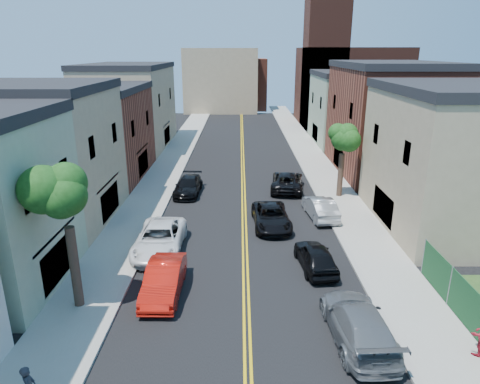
{
  "coord_description": "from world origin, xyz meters",
  "views": [
    {
      "loc": [
        -0.31,
        -3.56,
        11.57
      ],
      "look_at": [
        -0.3,
        25.32,
        2.0
      ],
      "focal_mm": 32.04,
      "sensor_mm": 36.0,
      "label": 1
    }
  ],
  "objects_px": {
    "silver_car_right": "(320,207)",
    "red_sedan": "(164,280)",
    "black_suv_lane": "(271,217)",
    "white_pickup": "(160,239)",
    "black_car_right": "(316,257)",
    "dark_car_right_far": "(287,181)",
    "black_car_left": "(188,186)",
    "grey_car_right": "(358,323)",
    "grey_car_left": "(156,234)"
  },
  "relations": [
    {
      "from": "grey_car_left",
      "to": "black_car_right",
      "type": "xyz_separation_m",
      "value": [
        9.39,
        -2.98,
        -0.02
      ]
    },
    {
      "from": "black_car_right",
      "to": "dark_car_right_far",
      "type": "height_order",
      "value": "dark_car_right_far"
    },
    {
      "from": "red_sedan",
      "to": "dark_car_right_far",
      "type": "bearing_deg",
      "value": 65.56
    },
    {
      "from": "red_sedan",
      "to": "dark_car_right_far",
      "type": "relative_size",
      "value": 0.85
    },
    {
      "from": "red_sedan",
      "to": "white_pickup",
      "type": "height_order",
      "value": "white_pickup"
    },
    {
      "from": "red_sedan",
      "to": "black_car_left",
      "type": "bearing_deg",
      "value": 92.77
    },
    {
      "from": "white_pickup",
      "to": "black_car_left",
      "type": "height_order",
      "value": "white_pickup"
    },
    {
      "from": "white_pickup",
      "to": "grey_car_right",
      "type": "height_order",
      "value": "white_pickup"
    },
    {
      "from": "black_suv_lane",
      "to": "white_pickup",
      "type": "bearing_deg",
      "value": -153.82
    },
    {
      "from": "black_car_right",
      "to": "dark_car_right_far",
      "type": "bearing_deg",
      "value": -95.57
    },
    {
      "from": "grey_car_right",
      "to": "silver_car_right",
      "type": "relative_size",
      "value": 1.2
    },
    {
      "from": "grey_car_right",
      "to": "silver_car_right",
      "type": "bearing_deg",
      "value": -96.51
    },
    {
      "from": "black_car_left",
      "to": "silver_car_right",
      "type": "xyz_separation_m",
      "value": [
        10.16,
        -5.34,
        0.06
      ]
    },
    {
      "from": "black_car_left",
      "to": "dark_car_right_far",
      "type": "distance_m",
      "value": 8.55
    },
    {
      "from": "grey_car_right",
      "to": "silver_car_right",
      "type": "distance_m",
      "value": 13.91
    },
    {
      "from": "white_pickup",
      "to": "grey_car_left",
      "type": "relative_size",
      "value": 1.34
    },
    {
      "from": "black_suv_lane",
      "to": "dark_car_right_far",
      "type": "bearing_deg",
      "value": 73.77
    },
    {
      "from": "white_pickup",
      "to": "black_car_left",
      "type": "xyz_separation_m",
      "value": [
        0.46,
        10.91,
        -0.11
      ]
    },
    {
      "from": "black_car_right",
      "to": "red_sedan",
      "type": "bearing_deg",
      "value": 12.27
    },
    {
      "from": "black_car_left",
      "to": "silver_car_right",
      "type": "height_order",
      "value": "silver_car_right"
    },
    {
      "from": "grey_car_left",
      "to": "black_suv_lane",
      "type": "distance_m",
      "value": 7.94
    },
    {
      "from": "grey_car_right",
      "to": "black_suv_lane",
      "type": "height_order",
      "value": "grey_car_right"
    },
    {
      "from": "black_car_left",
      "to": "dark_car_right_far",
      "type": "relative_size",
      "value": 0.86
    },
    {
      "from": "black_car_left",
      "to": "grey_car_right",
      "type": "relative_size",
      "value": 0.88
    },
    {
      "from": "grey_car_right",
      "to": "black_car_right",
      "type": "xyz_separation_m",
      "value": [
        -0.72,
        6.19,
        -0.08
      ]
    },
    {
      "from": "grey_car_left",
      "to": "black_suv_lane",
      "type": "bearing_deg",
      "value": 27.83
    },
    {
      "from": "grey_car_right",
      "to": "dark_car_right_far",
      "type": "xyz_separation_m",
      "value": [
        -0.81,
        20.43,
        -0.02
      ]
    },
    {
      "from": "grey_car_left",
      "to": "black_suv_lane",
      "type": "xyz_separation_m",
      "value": [
        7.34,
        3.01,
        -0.03
      ]
    },
    {
      "from": "red_sedan",
      "to": "grey_car_left",
      "type": "height_order",
      "value": "red_sedan"
    },
    {
      "from": "white_pickup",
      "to": "grey_car_left",
      "type": "height_order",
      "value": "white_pickup"
    },
    {
      "from": "silver_car_right",
      "to": "grey_car_left",
      "type": "bearing_deg",
      "value": 16.93
    },
    {
      "from": "dark_car_right_far",
      "to": "silver_car_right",
      "type": "bearing_deg",
      "value": 111.87
    },
    {
      "from": "grey_car_right",
      "to": "dark_car_right_far",
      "type": "relative_size",
      "value": 0.98
    },
    {
      "from": "white_pickup",
      "to": "dark_car_right_far",
      "type": "xyz_separation_m",
      "value": [
        8.93,
        12.11,
        -0.03
      ]
    },
    {
      "from": "grey_car_right",
      "to": "dark_car_right_far",
      "type": "bearing_deg",
      "value": -90.58
    },
    {
      "from": "black_car_left",
      "to": "black_car_right",
      "type": "distance_m",
      "value": 15.59
    },
    {
      "from": "dark_car_right_far",
      "to": "black_suv_lane",
      "type": "height_order",
      "value": "dark_car_right_far"
    },
    {
      "from": "silver_car_right",
      "to": "dark_car_right_far",
      "type": "distance_m",
      "value": 6.76
    },
    {
      "from": "silver_car_right",
      "to": "red_sedan",
      "type": "bearing_deg",
      "value": 40.86
    },
    {
      "from": "silver_car_right",
      "to": "black_suv_lane",
      "type": "xyz_separation_m",
      "value": [
        -3.66,
        -1.7,
        -0.04
      ]
    },
    {
      "from": "red_sedan",
      "to": "dark_car_right_far",
      "type": "xyz_separation_m",
      "value": [
        7.87,
        16.85,
        -0.0
      ]
    },
    {
      "from": "grey_car_left",
      "to": "black_car_right",
      "type": "height_order",
      "value": "grey_car_left"
    },
    {
      "from": "red_sedan",
      "to": "grey_car_right",
      "type": "bearing_deg",
      "value": -21.8
    },
    {
      "from": "red_sedan",
      "to": "dark_car_right_far",
      "type": "distance_m",
      "value": 18.6
    },
    {
      "from": "black_car_right",
      "to": "white_pickup",
      "type": "bearing_deg",
      "value": -19.2
    },
    {
      "from": "grey_car_left",
      "to": "black_suv_lane",
      "type": "relative_size",
      "value": 0.85
    },
    {
      "from": "black_car_left",
      "to": "red_sedan",
      "type": "bearing_deg",
      "value": -84.86
    },
    {
      "from": "white_pickup",
      "to": "red_sedan",
      "type": "bearing_deg",
      "value": -77.91
    },
    {
      "from": "white_pickup",
      "to": "grey_car_right",
      "type": "relative_size",
      "value": 1.06
    },
    {
      "from": "black_car_left",
      "to": "dark_car_right_far",
      "type": "bearing_deg",
      "value": 11.02
    }
  ]
}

